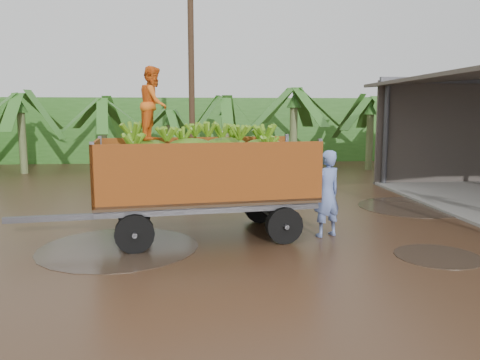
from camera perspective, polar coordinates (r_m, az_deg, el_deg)
name	(u,v)px	position (r m, az deg, el deg)	size (l,w,h in m)	color
ground	(270,221)	(12.13, 3.72, -5.06)	(100.00, 100.00, 0.00)	black
hedge_north	(196,129)	(27.69, -5.39, 6.15)	(22.00, 3.00, 3.60)	#2D661E
banana_trailer	(203,174)	(10.49, -4.50, 0.79)	(6.67, 2.92, 3.76)	#C05B1B
man_blue	(326,194)	(10.68, 10.50, -1.65)	(0.71, 0.47, 1.96)	#7088CD
utility_pole	(191,80)	(19.48, -5.93, 12.07)	(1.20, 0.24, 8.10)	#47301E
banana_plants	(99,137)	(18.73, -16.85, 5.07)	(24.00, 20.63, 4.44)	#2D661E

